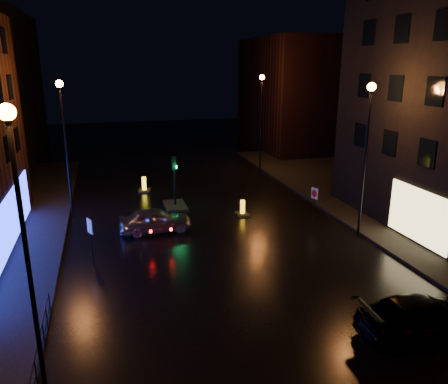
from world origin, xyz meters
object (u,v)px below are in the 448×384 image
(road_sign_left, at_px, (90,230))
(silver_hatchback, at_px, (155,220))
(bollard_near, at_px, (242,212))
(dark_sedan, at_px, (425,317))
(road_sign_right, at_px, (314,196))
(traffic_signal, at_px, (175,199))
(bollard_far, at_px, (144,188))

(road_sign_left, bearing_deg, silver_hatchback, 18.05)
(silver_hatchback, distance_m, bollard_near, 5.89)
(dark_sedan, height_order, road_sign_right, road_sign_right)
(silver_hatchback, distance_m, dark_sedan, 14.84)
(traffic_signal, xyz_separation_m, bollard_near, (3.85, -2.87, -0.29))
(silver_hatchback, relative_size, bollard_near, 3.59)
(silver_hatchback, height_order, dark_sedan, dark_sedan)
(traffic_signal, distance_m, bollard_near, 4.81)
(silver_hatchback, relative_size, bollard_far, 2.92)
(bollard_far, bearing_deg, silver_hatchback, -79.63)
(traffic_signal, height_order, dark_sedan, traffic_signal)
(silver_hatchback, bearing_deg, traffic_signal, -24.56)
(traffic_signal, height_order, silver_hatchback, traffic_signal)
(bollard_far, bearing_deg, bollard_near, -40.56)
(silver_hatchback, height_order, road_sign_right, road_sign_right)
(traffic_signal, relative_size, road_sign_left, 1.57)
(bollard_far, height_order, road_sign_left, road_sign_left)
(dark_sedan, bearing_deg, road_sign_right, -4.84)
(dark_sedan, height_order, road_sign_left, road_sign_left)
(dark_sedan, bearing_deg, silver_hatchback, 35.26)
(bollard_near, height_order, bollard_far, bollard_far)
(traffic_signal, bearing_deg, dark_sedan, -70.06)
(silver_hatchback, bearing_deg, dark_sedan, -148.93)
(traffic_signal, xyz_separation_m, bollard_far, (-1.65, 4.23, -0.26))
(traffic_signal, distance_m, silver_hatchback, 4.67)
(dark_sedan, bearing_deg, road_sign_left, 53.34)
(road_sign_left, bearing_deg, bollard_near, 2.34)
(road_sign_left, xyz_separation_m, road_sign_right, (12.99, 2.33, -0.07))
(traffic_signal, xyz_separation_m, silver_hatchback, (-1.84, -4.29, 0.19))
(silver_hatchback, relative_size, road_sign_right, 1.94)
(dark_sedan, relative_size, road_sign_left, 2.24)
(bollard_far, height_order, road_sign_right, road_sign_right)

